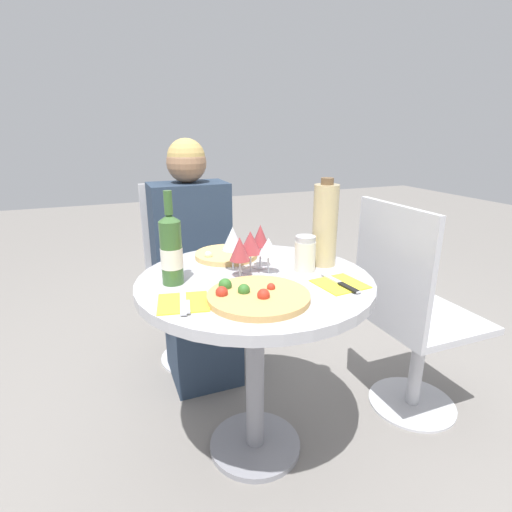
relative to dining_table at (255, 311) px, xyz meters
name	(u,v)px	position (x,y,z in m)	size (l,w,h in m)	color
ground_plane	(255,446)	(0.00, 0.00, -0.61)	(12.00, 12.00, 0.00)	gray
dining_table	(255,311)	(0.00, 0.00, 0.00)	(0.83, 0.83, 0.74)	gray
chair_behind_diner	(189,277)	(-0.06, 0.82, -0.15)	(0.43, 0.43, 0.96)	silver
seated_diner	(196,273)	(-0.06, 0.66, -0.07)	(0.38, 0.47, 1.19)	#28384C
chair_empty_side	(410,318)	(0.71, -0.03, -0.15)	(0.43, 0.43, 0.96)	silver
pizza_large	(256,296)	(-0.07, -0.18, 0.14)	(0.32, 0.32, 0.05)	tan
pizza_small_far	(227,254)	(-0.02, 0.26, 0.14)	(0.25, 0.25, 0.05)	#DBB26B
wine_bottle	(171,250)	(-0.28, 0.05, 0.25)	(0.07, 0.07, 0.31)	#38602D
tall_carafe	(325,225)	(0.30, 0.04, 0.29)	(0.09, 0.09, 0.33)	tan
sugar_shaker	(305,254)	(0.20, 0.00, 0.19)	(0.08, 0.08, 0.13)	silver
wine_glass_front_right	(268,247)	(0.06, 0.02, 0.23)	(0.07, 0.07, 0.13)	silver
wine_glass_front_left	(240,250)	(-0.05, 0.02, 0.23)	(0.07, 0.07, 0.15)	silver
wine_glass_back_right	(260,237)	(0.06, 0.10, 0.25)	(0.07, 0.07, 0.16)	silver
wine_glass_center	(250,243)	(0.01, 0.06, 0.24)	(0.08, 0.08, 0.15)	silver
wine_glass_back_left	(233,239)	(-0.05, 0.10, 0.25)	(0.08, 0.08, 0.16)	silver
place_setting_left	(183,303)	(-0.28, -0.12, 0.13)	(0.18, 0.19, 0.01)	yellow
place_setting_right	(340,284)	(0.24, -0.17, 0.13)	(0.16, 0.19, 0.01)	yellow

